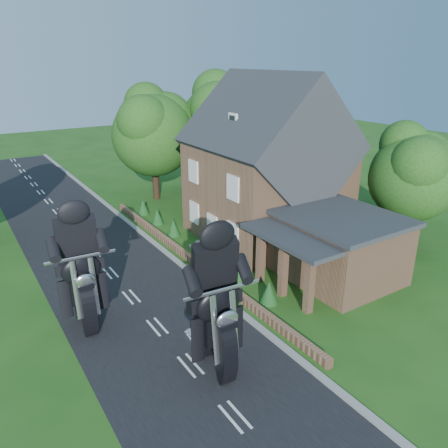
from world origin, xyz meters
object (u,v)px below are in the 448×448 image
house (267,169)px  motorcycle_follow (85,308)px  garden_wall (189,258)px  motorcycle_lead (216,349)px  annex (337,246)px

house → motorcycle_follow: 14.11m
garden_wall → house: size_ratio=2.15×
garden_wall → motorcycle_lead: motorcycle_lead is taller
annex → motorcycle_lead: (-9.17, -2.88, -0.87)m
annex → motorcycle_follow: 12.65m
motorcycle_lead → motorcycle_follow: size_ratio=1.04×
garden_wall → motorcycle_lead: 9.42m
annex → house: bearing=84.8°
annex → motorcycle_follow: annex is taller
motorcycle_follow → garden_wall: bearing=-150.0°
annex → motorcycle_follow: (-12.37, 2.53, -0.90)m
garden_wall → motorcycle_follow: motorcycle_follow is taller
house → motorcycle_follow: size_ratio=5.51×
motorcycle_lead → annex: bearing=-157.8°
garden_wall → house: house is taller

